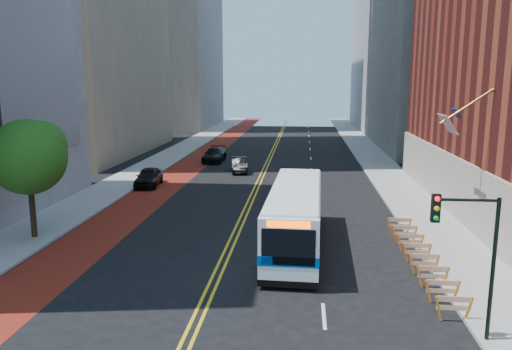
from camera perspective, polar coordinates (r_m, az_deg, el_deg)
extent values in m
plane|color=black|center=(22.24, -5.22, -12.93)|extent=(160.00, 160.00, 0.00)
cube|color=gray|center=(53.21, -12.01, 0.91)|extent=(4.00, 140.00, 0.15)
cube|color=gray|center=(51.42, 14.44, 0.47)|extent=(4.00, 140.00, 0.15)
cube|color=maroon|center=(52.19, -7.91, 0.78)|extent=(3.60, 140.00, 0.01)
cube|color=gold|center=(50.95, 0.79, 0.64)|extent=(0.14, 140.00, 0.01)
cube|color=gold|center=(50.93, 1.19, 0.63)|extent=(0.14, 140.00, 0.01)
cube|color=silver|center=(20.10, 7.77, -15.65)|extent=(0.14, 2.20, 0.01)
cube|color=silver|center=(27.50, 7.13, -8.25)|extent=(0.14, 2.20, 0.01)
cube|color=silver|center=(35.16, 6.77, -4.03)|extent=(0.14, 2.20, 0.01)
cube|color=silver|center=(42.95, 6.55, -1.33)|extent=(0.14, 2.20, 0.01)
cube|color=silver|center=(50.80, 6.39, 0.54)|extent=(0.14, 2.20, 0.01)
cube|color=silver|center=(58.69, 6.28, 1.91)|extent=(0.14, 2.20, 0.01)
cube|color=silver|center=(66.61, 6.19, 2.96)|extent=(0.14, 2.20, 0.01)
cube|color=silver|center=(74.54, 6.13, 3.78)|extent=(0.14, 2.20, 0.01)
cube|color=silver|center=(82.49, 6.07, 4.44)|extent=(0.14, 2.20, 0.01)
cube|color=silver|center=(90.45, 6.03, 4.99)|extent=(0.14, 2.20, 0.01)
cube|color=silver|center=(98.41, 5.99, 5.45)|extent=(0.14, 2.20, 0.01)
cube|color=silver|center=(106.38, 5.96, 5.84)|extent=(0.14, 2.20, 0.01)
cube|color=#9E9384|center=(34.28, 22.58, -1.74)|extent=(0.50, 36.00, 4.00)
cube|color=black|center=(29.02, 26.07, -6.01)|extent=(0.35, 2.80, 2.20)
cube|color=black|center=(35.43, 22.16, -2.82)|extent=(0.35, 2.80, 2.20)
cube|color=black|center=(42.03, 19.48, -0.62)|extent=(0.35, 2.80, 2.20)
cube|color=#A57F33|center=(29.80, 25.72, 8.89)|extent=(0.25, 0.25, 0.25)
cylinder|color=#A57F33|center=(29.39, 23.09, 7.32)|extent=(2.85, 0.12, 2.05)
cube|color=#B21419|center=(29.17, 21.06, 5.47)|extent=(0.75, 1.90, 1.05)
cube|color=navy|center=(29.71, 21.93, 6.56)|extent=(0.39, 0.85, 0.52)
cube|color=orange|center=(20.53, 20.12, -14.14)|extent=(0.32, 0.06, 0.99)
cube|color=orange|center=(20.83, 23.13, -13.98)|extent=(0.32, 0.06, 0.99)
cube|color=orange|center=(20.51, 21.72, -13.05)|extent=(1.25, 0.05, 0.22)
cube|color=orange|center=(20.65, 21.65, -13.94)|extent=(1.25, 0.05, 0.18)
cube|color=orange|center=(21.90, 19.09, -12.47)|extent=(0.32, 0.06, 0.99)
cube|color=orange|center=(22.18, 21.92, -12.36)|extent=(0.32, 0.06, 0.99)
cube|color=orange|center=(21.89, 20.58, -11.45)|extent=(1.25, 0.05, 0.22)
cube|color=orange|center=(22.02, 20.52, -12.29)|extent=(1.25, 0.05, 0.18)
cube|color=orange|center=(23.29, 18.20, -10.99)|extent=(0.32, 0.06, 0.99)
cube|color=orange|center=(23.56, 20.85, -10.91)|extent=(0.32, 0.06, 0.99)
cube|color=orange|center=(23.28, 19.60, -10.04)|extent=(1.25, 0.05, 0.22)
cube|color=orange|center=(23.40, 19.54, -10.84)|extent=(1.25, 0.05, 0.18)
cube|color=orange|center=(24.71, 17.41, -9.68)|extent=(0.32, 0.06, 0.99)
cube|color=orange|center=(24.96, 19.92, -9.63)|extent=(0.32, 0.06, 0.99)
cube|color=orange|center=(24.69, 18.73, -8.79)|extent=(1.25, 0.05, 0.22)
cube|color=orange|center=(24.81, 18.68, -9.55)|extent=(1.25, 0.05, 0.18)
cube|color=orange|center=(26.14, 16.72, -8.51)|extent=(0.32, 0.06, 0.99)
cube|color=orange|center=(26.37, 19.09, -8.48)|extent=(0.32, 0.06, 0.99)
cube|color=orange|center=(26.12, 17.96, -7.67)|extent=(1.25, 0.05, 0.22)
cube|color=orange|center=(26.23, 17.91, -8.39)|extent=(1.25, 0.05, 0.18)
cube|color=orange|center=(27.58, 16.10, -7.47)|extent=(0.32, 0.06, 0.99)
cube|color=orange|center=(27.80, 18.35, -7.44)|extent=(0.32, 0.06, 0.99)
cube|color=orange|center=(27.57, 17.27, -6.67)|extent=(1.25, 0.05, 0.22)
cube|color=orange|center=(27.67, 17.23, -7.36)|extent=(1.25, 0.05, 0.18)
cube|color=orange|center=(29.03, 15.55, -6.52)|extent=(0.32, 0.06, 0.99)
cube|color=orange|center=(29.25, 17.68, -6.51)|extent=(0.32, 0.06, 0.99)
cube|color=orange|center=(29.02, 16.66, -5.76)|extent=(1.25, 0.05, 0.22)
cube|color=orange|center=(29.12, 16.62, -6.42)|extent=(1.25, 0.05, 0.18)
cube|color=orange|center=(30.49, 15.05, -5.67)|extent=(0.32, 0.06, 0.99)
cube|color=orange|center=(30.70, 17.08, -5.66)|extent=(0.32, 0.06, 0.99)
cube|color=orange|center=(30.48, 16.11, -4.94)|extent=(1.25, 0.05, 0.22)
cube|color=orange|center=(30.58, 16.07, -5.58)|extent=(1.25, 0.05, 0.18)
cylinder|color=black|center=(30.96, -24.17, -3.61)|extent=(0.32, 0.32, 3.20)
sphere|color=#12480F|center=(30.40, -24.60, 1.88)|extent=(4.20, 4.20, 4.20)
sphere|color=#12480F|center=(30.38, -23.34, 3.12)|extent=(2.80, 2.80, 2.80)
sphere|color=#12480F|center=(30.35, -25.76, 2.54)|extent=(2.40, 2.40, 2.40)
cylinder|color=black|center=(18.78, 25.44, -9.81)|extent=(0.14, 0.14, 5.00)
cylinder|color=black|center=(17.79, 23.03, -2.65)|extent=(2.00, 0.10, 0.10)
cube|color=black|center=(17.58, 19.85, -3.59)|extent=(0.28, 0.22, 0.95)
sphere|color=red|center=(17.37, 20.03, -2.58)|extent=(0.18, 0.18, 0.18)
sphere|color=yellow|center=(17.44, 19.96, -3.64)|extent=(0.18, 0.18, 0.18)
sphere|color=#0CA526|center=(17.53, 19.89, -4.68)|extent=(0.18, 0.18, 0.18)
cube|color=white|center=(27.04, 4.51, -4.60)|extent=(2.99, 12.10, 2.86)
cube|color=#0142A1|center=(27.15, 4.50, -5.47)|extent=(3.03, 12.14, 0.45)
cube|color=black|center=(27.69, 4.61, -3.22)|extent=(2.92, 8.50, 0.95)
cube|color=black|center=(21.26, 3.71, -8.25)|extent=(2.29, 0.17, 1.60)
cube|color=black|center=(32.75, 5.05, -1.14)|extent=(2.09, 0.17, 1.00)
cube|color=#FF5905|center=(20.94, 3.74, -5.66)|extent=(1.83, 0.14, 0.30)
cube|color=white|center=(26.68, 4.56, -1.54)|extent=(2.84, 11.50, 0.12)
cube|color=black|center=(27.45, 4.47, -7.48)|extent=(3.02, 12.13, 0.30)
cylinder|color=black|center=(23.86, 1.12, -9.91)|extent=(0.33, 1.01, 1.00)
cylinder|color=black|center=(23.74, 6.89, -10.09)|extent=(0.33, 1.01, 1.00)
cylinder|color=black|center=(30.69, 2.58, -5.19)|extent=(0.33, 1.01, 1.00)
cylinder|color=black|center=(30.60, 7.02, -5.31)|extent=(0.33, 1.01, 1.00)
cylinder|color=black|center=(32.07, 2.80, -4.49)|extent=(0.33, 1.01, 1.00)
cylinder|color=black|center=(31.99, 7.04, -4.61)|extent=(0.33, 1.01, 1.00)
imported|color=black|center=(43.82, -12.17, -0.21)|extent=(2.24, 4.76, 1.58)
imported|color=black|center=(49.51, -1.91, 1.18)|extent=(2.16, 4.53, 1.43)
imported|color=black|center=(56.10, -4.77, 2.32)|extent=(2.22, 5.29, 1.53)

